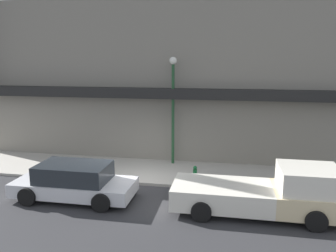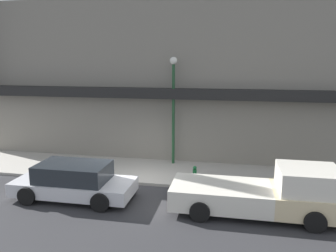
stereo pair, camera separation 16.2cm
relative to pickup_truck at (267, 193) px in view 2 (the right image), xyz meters
name	(u,v)px [view 2 (the right image)]	position (x,y,z in m)	size (l,w,h in m)	color
ground_plane	(137,185)	(-5.06, 1.72, -0.75)	(80.00, 80.00, 0.00)	#2D2D30
sidewalk	(147,171)	(-5.06, 3.40, -0.69)	(36.00, 3.36, 0.12)	#ADA89E
building	(161,80)	(-5.08, 6.55, 3.36)	(19.80, 3.80, 10.87)	gray
pickup_truck	(267,193)	(0.00, 0.00, 0.00)	(5.66, 2.16, 1.71)	beige
parked_car	(74,181)	(-7.04, 0.00, -0.08)	(4.54, 2.01, 1.37)	silver
fire_hydrant	(195,174)	(-2.69, 2.25, -0.29)	(0.17, 0.17, 0.70)	#196633
street_lamp	(173,98)	(-4.04, 4.62, 2.66)	(0.36, 0.36, 5.22)	#1E4728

